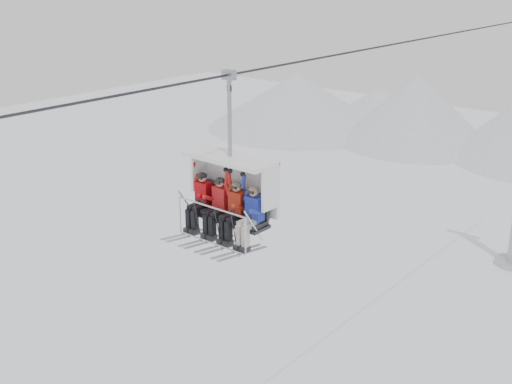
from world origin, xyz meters
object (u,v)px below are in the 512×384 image
Objects in this scene: skier_far_left at (201,199)px; chairlift_carrier at (234,185)px; skier_far_right at (251,215)px; skier_center_right at (234,210)px; skier_center_left at (218,205)px.

chairlift_carrier is at bearing 20.11° from skier_far_left.
skier_far_left and skier_far_right have the same top height.
skier_center_right is at bearing 180.00° from skier_far_right.
skier_far_left is (-0.83, -0.30, -0.46)m from chairlift_carrier.
skier_far_left is at bearing -159.89° from chairlift_carrier.
skier_center_left is 0.52m from skier_center_right.
chairlift_carrier reaches higher than skier_center_left.
skier_far_left is at bearing 180.00° from skier_center_left.
skier_center_right and skier_far_right have the same top height.
skier_center_left is 1.00× the size of skier_center_right.
skier_center_left is (-0.24, -0.30, -0.46)m from chairlift_carrier.
skier_far_right is (1.04, 0.00, 0.00)m from skier_center_left.
skier_center_left is (0.59, 0.00, 0.00)m from skier_far_left.
skier_center_left is 1.04m from skier_far_right.
skier_far_right is at bearing 0.00° from skier_center_left.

